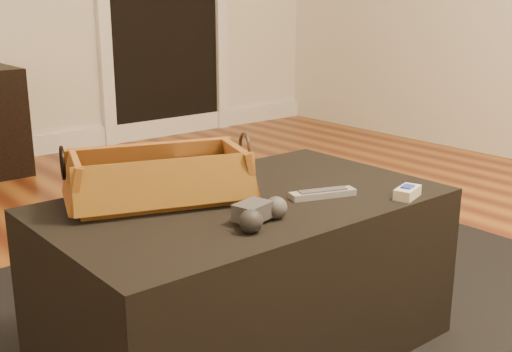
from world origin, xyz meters
TOP-DOWN VIEW (x-y plane):
  - ottoman at (-0.04, 0.20)m, footprint 1.00×0.60m
  - tv_remote at (-0.25, 0.31)m, footprint 0.24×0.11m
  - cloth_bundle at (-0.10, 0.31)m, footprint 0.15×0.14m
  - wicker_basket at (-0.22, 0.32)m, footprint 0.50×0.37m
  - game_controller at (-0.14, 0.03)m, footprint 0.17×0.12m
  - silver_remote at (0.12, 0.08)m, footprint 0.18×0.09m
  - cream_gadget at (0.28, -0.06)m, footprint 0.09×0.07m

SIDE VIEW (x-z plane):
  - ottoman at x=-0.04m, z-range 0.01..0.43m
  - silver_remote at x=0.12m, z-range 0.43..0.45m
  - cream_gadget at x=0.28m, z-range 0.43..0.46m
  - game_controller at x=-0.14m, z-range 0.43..0.48m
  - tv_remote at x=-0.25m, z-range 0.45..0.47m
  - cloth_bundle at x=-0.10m, z-range 0.45..0.52m
  - wicker_basket at x=-0.22m, z-range 0.41..0.56m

